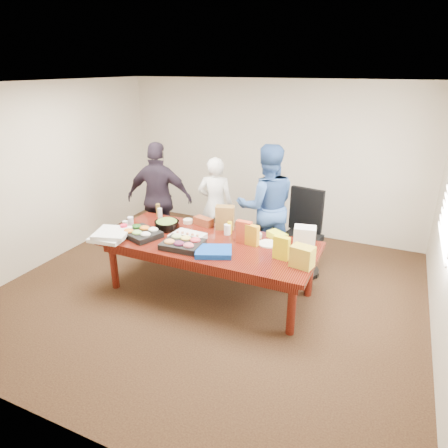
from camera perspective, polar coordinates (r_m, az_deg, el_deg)
The scene contains 36 objects.
floor at distance 5.51m, azimuth -2.01°, elevation -9.76°, with size 5.50×5.00×0.02m, color #47301E.
ceiling at distance 4.69m, azimuth -2.48°, elevation 19.81°, with size 5.50×5.00×0.02m, color white.
wall_back at distance 7.18m, azimuth 6.78°, elevation 9.47°, with size 5.50×0.04×2.70m, color beige.
wall_front at distance 3.10m, azimuth -23.48°, elevation -9.75°, with size 5.50×0.04×2.70m, color beige.
wall_left at distance 6.59m, azimuth -24.34°, elevation 6.54°, with size 0.04×5.00×2.70m, color beige.
conference_table at distance 5.32m, azimuth -2.07°, elevation -6.23°, with size 2.80×1.20×0.75m, color #4C1C0F.
office_chair at distance 5.79m, azimuth 11.08°, elevation -1.74°, with size 0.61×0.61×1.20m, color black.
person_center at distance 6.36m, azimuth -1.24°, elevation 2.74°, with size 0.58×0.38×1.58m, color white.
person_right at distance 5.91m, azimuth 6.19°, elevation 2.56°, with size 0.91×0.71×1.87m, color #305395.
person_left at distance 6.40m, azimuth -9.34°, elevation 3.65°, with size 1.06×0.44×1.81m, color black.
veggie_tray at distance 5.40m, azimuth -11.93°, elevation -1.38°, with size 0.50×0.39×0.08m, color black.
fruit_tray at distance 5.00m, azimuth -6.03°, elevation -2.97°, with size 0.50×0.39×0.08m, color black.
sheet_cake at distance 5.21m, azimuth -5.31°, elevation -1.90°, with size 0.43×0.32×0.07m, color white.
salad_bowl at distance 5.58m, azimuth -8.29°, elevation -0.14°, with size 0.35×0.35×0.11m, color black.
chip_bag_blue at distance 4.80m, azimuth -1.51°, elevation -4.03°, with size 0.44×0.33×0.07m, color #0D3FA8.
chip_bag_red at distance 5.07m, azimuth 2.90°, elevation -1.15°, with size 0.20×0.08×0.30m, color #C03F20.
chip_bag_yellow at distance 4.68m, azimuth 8.32°, elevation -3.45°, with size 0.19×0.08×0.29m, color yellow.
chip_bag_orange at distance 5.01m, azimuth 4.11°, elevation -1.63°, with size 0.17×0.08×0.27m, color orange.
mayo_jar at distance 5.33m, azimuth 0.49°, elevation -0.80°, with size 0.09×0.09×0.14m, color white.
mustard_bottle at distance 5.36m, azimuth 0.83°, elevation -0.53°, with size 0.06×0.06×0.17m, color #E3C006.
dressing_bottle at distance 6.05m, azimuth -9.54°, elevation 1.99°, with size 0.06×0.06×0.20m, color brown.
ranch_bottle at distance 5.86m, azimuth -9.27°, elevation 1.33°, with size 0.07×0.07×0.20m, color silver.
banana_bunch at distance 5.26m, azimuth 7.72°, elevation -1.68°, with size 0.26×0.15×0.09m, color yellow.
bread_loaf at distance 5.66m, azimuth -3.00°, elevation 0.39°, with size 0.29×0.12×0.11m, color brown.
kraft_bag at distance 5.48m, azimuth 0.13°, elevation 0.94°, with size 0.26×0.15×0.34m, color olive.
red_cup at distance 5.54m, azimuth -14.31°, elevation -0.71°, with size 0.10×0.10×0.13m, color red.
clear_cup_a at distance 5.74m, azimuth -14.13°, elevation -0.04°, with size 0.07×0.07×0.10m, color silver.
clear_cup_b at distance 5.83m, azimuth -13.41°, elevation 0.45°, with size 0.08×0.08×0.12m, color white.
pizza_box_lower at distance 5.44m, azimuth -16.25°, elevation -1.78°, with size 0.43×0.43×0.05m, color white.
pizza_box_upper at distance 5.43m, azimuth -15.91°, elevation -1.24°, with size 0.43×0.43×0.05m, color white.
plate_a at distance 5.10m, azimuth 6.40°, elevation -2.85°, with size 0.26×0.26×0.01m, color white.
plate_b at distance 5.33m, azimuth 4.22°, elevation -1.63°, with size 0.25×0.25×0.02m, color white.
dip_bowl_a at distance 5.27m, azimuth 4.71°, elevation -1.66°, with size 0.15×0.15×0.06m, color beige.
dip_bowl_b at distance 5.76m, azimuth -5.27°, elevation 0.41°, with size 0.14×0.14×0.06m, color beige.
grocery_bag_white at distance 5.01m, azimuth 11.61°, elevation -1.95°, with size 0.27×0.19×0.29m, color white.
grocery_bag_yellow at distance 4.56m, azimuth 11.30°, elevation -4.66°, with size 0.25×0.17×0.25m, color gold.
Camera 1 is at (2.10, -4.19, 2.89)m, focal length 31.49 mm.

